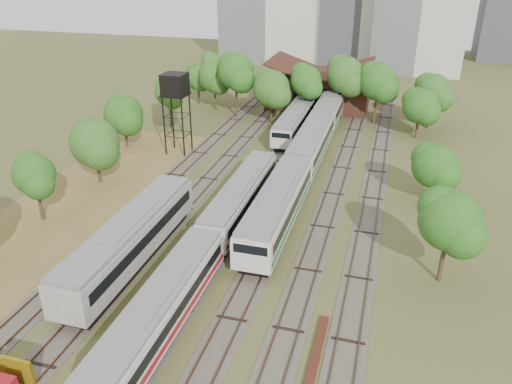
% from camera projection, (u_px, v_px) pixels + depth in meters
% --- Properties ---
extents(ground, '(240.00, 240.00, 0.00)m').
position_uv_depth(ground, '(187.00, 345.00, 32.27)').
color(ground, '#475123').
rests_on(ground, ground).
extents(dry_grass_patch, '(14.00, 60.00, 0.04)m').
position_uv_depth(dry_grass_patch, '(32.00, 243.00, 43.64)').
color(dry_grass_patch, brown).
rests_on(dry_grass_patch, ground).
extents(tracks, '(24.60, 80.00, 0.19)m').
position_uv_depth(tracks, '(272.00, 186.00, 54.09)').
color(tracks, '#4C473D').
rests_on(tracks, ground).
extents(railcar_red_set, '(2.78, 34.58, 3.43)m').
position_uv_depth(railcar_red_set, '(208.00, 244.00, 40.05)').
color(railcar_red_set, black).
rests_on(railcar_red_set, ground).
extents(railcar_green_set, '(3.21, 52.08, 3.98)m').
position_uv_depth(railcar_green_set, '(311.00, 144.00, 60.11)').
color(railcar_green_set, black).
rests_on(railcar_green_set, ground).
extents(railcar_rear, '(2.79, 16.08, 3.44)m').
position_uv_depth(railcar_rear, '(294.00, 122.00, 68.89)').
color(railcar_rear, black).
rests_on(railcar_rear, ground).
extents(old_grey_coach, '(3.21, 18.00, 3.98)m').
position_uv_depth(old_grey_coach, '(131.00, 239.00, 39.99)').
color(old_grey_coach, black).
rests_on(old_grey_coach, ground).
extents(water_tower, '(2.88, 2.88, 9.97)m').
position_uv_depth(water_tower, '(175.00, 87.00, 59.91)').
color(water_tower, black).
rests_on(water_tower, ground).
extents(rail_pile_far, '(0.52, 8.37, 0.27)m').
position_uv_depth(rail_pile_far, '(315.00, 361.00, 30.88)').
color(rail_pile_far, '#502116').
rests_on(rail_pile_far, ground).
extents(maintenance_shed, '(16.45, 11.55, 7.58)m').
position_uv_depth(maintenance_shed, '(320.00, 88.00, 81.51)').
color(maintenance_shed, '#321912').
rests_on(maintenance_shed, ground).
extents(tree_band_left, '(8.21, 72.75, 7.26)m').
position_uv_depth(tree_band_left, '(103.00, 133.00, 56.06)').
color(tree_band_left, '#382616').
rests_on(tree_band_left, ground).
extents(tree_band_far, '(37.70, 10.00, 9.64)m').
position_uv_depth(tree_band_far, '(310.00, 81.00, 73.10)').
color(tree_band_far, '#382616').
rests_on(tree_band_far, ground).
extents(tree_band_right, '(6.22, 38.63, 7.57)m').
position_uv_depth(tree_band_right, '(431.00, 150.00, 51.30)').
color(tree_band_right, '#382616').
rests_on(tree_band_right, ground).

